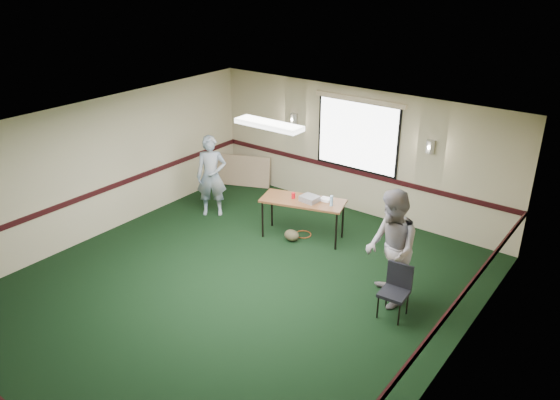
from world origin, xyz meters
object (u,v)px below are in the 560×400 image
Objects in this scene: projector at (310,199)px; person_right at (391,249)px; folding_table at (303,203)px; person_left at (211,176)px; conference_chair at (396,286)px.

person_right is at bearing -20.05° from projector.
person_left is at bearing 170.12° from folding_table.
conference_chair is at bearing -22.30° from projector.
projector reaches higher than folding_table.
person_right is (4.51, -0.72, 0.09)m from person_left.
conference_chair is (2.59, -1.22, -0.26)m from folding_table.
folding_table is 2.19m from person_left.
person_left is (-2.30, -0.29, 0.01)m from projector.
conference_chair is 0.48× the size of person_left.
projector is 0.39× the size of conference_chair.
conference_chair is at bearing -42.07° from folding_table.
folding_table is 5.32× the size of projector.
person_left is 4.57m from person_right.
person_left reaches higher than folding_table.
person_right is at bearing -39.70° from folding_table.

